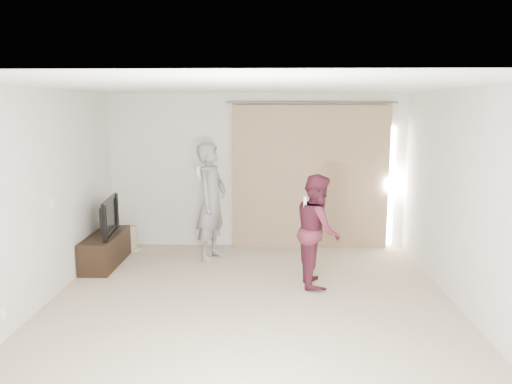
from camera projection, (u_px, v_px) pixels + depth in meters
floor at (250, 309)px, 5.94m from camera, size 5.50×5.50×0.00m
wall_back at (257, 171)px, 8.43m from camera, size 5.00×0.04×2.60m
wall_left at (35, 201)px, 5.80m from camera, size 0.04×5.50×2.60m
ceiling at (249, 87)px, 5.50m from camera, size 5.00×5.50×0.01m
curtain at (311, 177)px, 8.35m from camera, size 2.80×0.11×2.46m
tv_console at (106, 250)px, 7.57m from camera, size 0.42×1.23×0.47m
tv at (104, 216)px, 7.48m from camera, size 0.23×0.98×0.56m
scratching_post at (132, 240)px, 8.34m from camera, size 0.31×0.31×0.41m
person_man at (211, 201)px, 7.76m from camera, size 0.62×0.77×1.84m
person_woman at (318, 230)px, 6.65m from camera, size 0.60×0.76×1.51m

